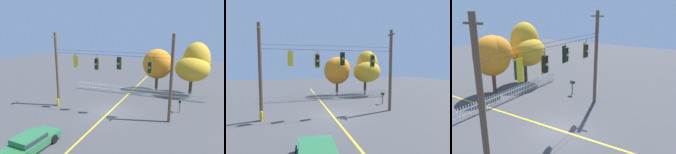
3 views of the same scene
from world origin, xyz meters
The scene contains 12 objects.
ground centered at (0.00, 0.00, 0.00)m, with size 80.00×80.00×0.00m, color #424244.
lane_centerline_stripe centered at (0.00, 0.00, 0.00)m, with size 0.16×36.00×0.01m, color gold.
signal_support_span centered at (0.00, 0.00, 4.02)m, with size 12.10×1.10×7.90m.
traffic_signal_westbound_side centered at (-3.55, -0.01, 5.05)m, with size 0.43×0.38×1.40m.
traffic_signal_northbound_primary centered at (-1.28, 0.01, 4.90)m, with size 0.43×0.38×1.56m.
traffic_signal_southbound_primary centered at (1.03, 0.01, 5.09)m, with size 0.43×0.38×1.33m.
traffic_signal_northbound_secondary centered at (3.98, 0.01, 4.91)m, with size 0.43×0.38×1.55m.
white_picket_fence centered at (1.02, 6.76, 0.54)m, with size 16.54×0.06×1.07m.
autumn_maple_near_fence centered at (3.17, 9.49, 3.75)m, with size 3.83×3.39×5.64m.
autumn_maple_mid centered at (7.63, 9.23, 3.95)m, with size 4.06×4.18×6.64m.
fire_hydrant centered at (-5.88, -0.18, 0.41)m, with size 0.38×0.22×0.83m.
roadside_mailbox centered at (6.62, 2.68, 1.11)m, with size 0.25×0.44×1.37m.
Camera 2 is at (-3.56, -15.19, 4.60)m, focal length 28.08 mm.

